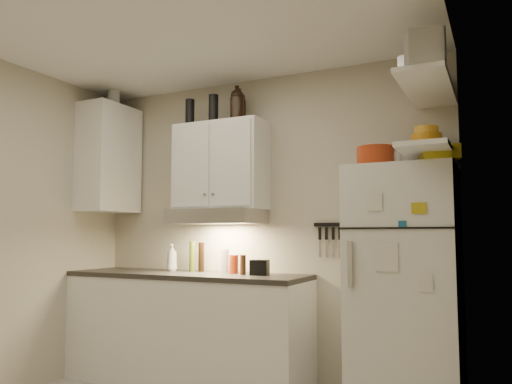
% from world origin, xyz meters
% --- Properties ---
extents(ceiling, '(3.20, 3.00, 0.02)m').
position_xyz_m(ceiling, '(0.00, 0.00, 2.61)').
color(ceiling, white).
rests_on(ceiling, ground).
extents(back_wall, '(3.20, 0.02, 2.60)m').
position_xyz_m(back_wall, '(0.00, 1.51, 1.30)').
color(back_wall, '#BDB7A1').
rests_on(back_wall, ground).
extents(right_wall, '(0.02, 3.00, 2.60)m').
position_xyz_m(right_wall, '(1.61, 0.00, 1.30)').
color(right_wall, '#BDB7A1').
rests_on(right_wall, ground).
extents(base_cabinet, '(2.10, 0.60, 0.88)m').
position_xyz_m(base_cabinet, '(-0.55, 1.20, 0.44)').
color(base_cabinet, white).
rests_on(base_cabinet, floor).
extents(countertop, '(2.10, 0.62, 0.04)m').
position_xyz_m(countertop, '(-0.55, 1.20, 0.90)').
color(countertop, '#2D2B27').
rests_on(countertop, base_cabinet).
extents(upper_cabinet, '(0.80, 0.33, 0.75)m').
position_xyz_m(upper_cabinet, '(-0.30, 1.33, 1.83)').
color(upper_cabinet, white).
rests_on(upper_cabinet, back_wall).
extents(side_cabinet, '(0.33, 0.55, 1.00)m').
position_xyz_m(side_cabinet, '(-1.44, 1.20, 1.95)').
color(side_cabinet, white).
rests_on(side_cabinet, left_wall).
extents(range_hood, '(0.76, 0.46, 0.12)m').
position_xyz_m(range_hood, '(-0.30, 1.27, 1.39)').
color(range_hood, silver).
rests_on(range_hood, back_wall).
extents(fridge, '(0.70, 0.68, 1.70)m').
position_xyz_m(fridge, '(1.25, 1.16, 0.85)').
color(fridge, white).
rests_on(fridge, floor).
extents(shelf_hi, '(0.30, 0.95, 0.03)m').
position_xyz_m(shelf_hi, '(1.45, 1.02, 2.20)').
color(shelf_hi, white).
rests_on(shelf_hi, right_wall).
extents(shelf_lo, '(0.30, 0.95, 0.03)m').
position_xyz_m(shelf_lo, '(1.45, 1.02, 1.76)').
color(shelf_lo, white).
rests_on(shelf_lo, right_wall).
extents(knife_strip, '(0.42, 0.02, 0.03)m').
position_xyz_m(knife_strip, '(0.70, 1.49, 1.32)').
color(knife_strip, black).
rests_on(knife_strip, back_wall).
extents(dutch_oven, '(0.31, 0.31, 0.15)m').
position_xyz_m(dutch_oven, '(1.08, 1.12, 1.78)').
color(dutch_oven, '#AA3413').
rests_on(dutch_oven, fridge).
extents(book_stack, '(0.27, 0.31, 0.09)m').
position_xyz_m(book_stack, '(1.51, 0.95, 1.74)').
color(book_stack, '#B6A116').
rests_on(book_stack, fridge).
extents(spice_jar, '(0.08, 0.08, 0.11)m').
position_xyz_m(spice_jar, '(1.22, 1.14, 1.75)').
color(spice_jar, silver).
rests_on(spice_jar, fridge).
extents(stock_pot, '(0.31, 0.31, 0.18)m').
position_xyz_m(stock_pot, '(1.40, 1.36, 2.30)').
color(stock_pot, silver).
rests_on(stock_pot, shelf_hi).
extents(tin_a, '(0.23, 0.22, 0.18)m').
position_xyz_m(tin_a, '(1.40, 0.91, 2.30)').
color(tin_a, '#AAAAAD').
rests_on(tin_a, shelf_hi).
extents(tin_b, '(0.25, 0.25, 0.20)m').
position_xyz_m(tin_b, '(1.48, 0.63, 2.32)').
color(tin_b, '#AAAAAD').
rests_on(tin_b, shelf_hi).
extents(bowl_teal, '(0.26, 0.26, 0.11)m').
position_xyz_m(bowl_teal, '(1.42, 1.29, 1.83)').
color(bowl_teal, '#175B80').
rests_on(bowl_teal, shelf_lo).
extents(bowl_orange, '(0.21, 0.21, 0.06)m').
position_xyz_m(bowl_orange, '(1.40, 1.28, 1.91)').
color(bowl_orange, orange).
rests_on(bowl_orange, bowl_teal).
extents(bowl_yellow, '(0.16, 0.16, 0.05)m').
position_xyz_m(bowl_yellow, '(1.40, 1.28, 1.97)').
color(bowl_yellow, gold).
rests_on(bowl_yellow, bowl_orange).
extents(plates, '(0.28, 0.28, 0.06)m').
position_xyz_m(plates, '(1.46, 1.08, 1.80)').
color(plates, '#175B80').
rests_on(plates, shelf_lo).
extents(growler_a, '(0.12, 0.12, 0.28)m').
position_xyz_m(growler_a, '(-0.15, 1.38, 2.34)').
color(growler_a, black).
rests_on(growler_a, upper_cabinet).
extents(growler_b, '(0.13, 0.13, 0.28)m').
position_xyz_m(growler_b, '(-0.12, 1.29, 2.34)').
color(growler_b, black).
rests_on(growler_b, upper_cabinet).
extents(thermos_a, '(0.11, 0.11, 0.24)m').
position_xyz_m(thermos_a, '(-0.34, 1.27, 2.32)').
color(thermos_a, black).
rests_on(thermos_a, upper_cabinet).
extents(thermos_b, '(0.09, 0.09, 0.23)m').
position_xyz_m(thermos_b, '(-0.59, 1.28, 2.32)').
color(thermos_b, black).
rests_on(thermos_b, upper_cabinet).
extents(side_jar, '(0.13, 0.13, 0.16)m').
position_xyz_m(side_jar, '(-1.40, 1.21, 2.53)').
color(side_jar, silver).
rests_on(side_jar, side_cabinet).
extents(soap_bottle, '(0.13, 0.13, 0.27)m').
position_xyz_m(soap_bottle, '(-0.78, 1.31, 1.05)').
color(soap_bottle, white).
rests_on(soap_bottle, countertop).
extents(pepper_mill, '(0.05, 0.05, 0.16)m').
position_xyz_m(pepper_mill, '(-0.03, 1.23, 1.00)').
color(pepper_mill, brown).
rests_on(pepper_mill, countertop).
extents(oil_bottle, '(0.06, 0.06, 0.26)m').
position_xyz_m(oil_bottle, '(-0.57, 1.32, 1.05)').
color(oil_bottle, '#465816').
rests_on(oil_bottle, countertop).
extents(vinegar_bottle, '(0.07, 0.07, 0.25)m').
position_xyz_m(vinegar_bottle, '(-0.50, 1.36, 1.05)').
color(vinegar_bottle, black).
rests_on(vinegar_bottle, countertop).
extents(clear_bottle, '(0.08, 0.08, 0.20)m').
position_xyz_m(clear_bottle, '(-0.24, 1.32, 1.02)').
color(clear_bottle, silver).
rests_on(clear_bottle, countertop).
extents(red_jar, '(0.09, 0.09, 0.15)m').
position_xyz_m(red_jar, '(-0.15, 1.30, 1.00)').
color(red_jar, '#AA3413').
rests_on(red_jar, countertop).
extents(caddy, '(0.16, 0.12, 0.12)m').
position_xyz_m(caddy, '(0.12, 1.24, 0.98)').
color(caddy, black).
rests_on(caddy, countertop).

